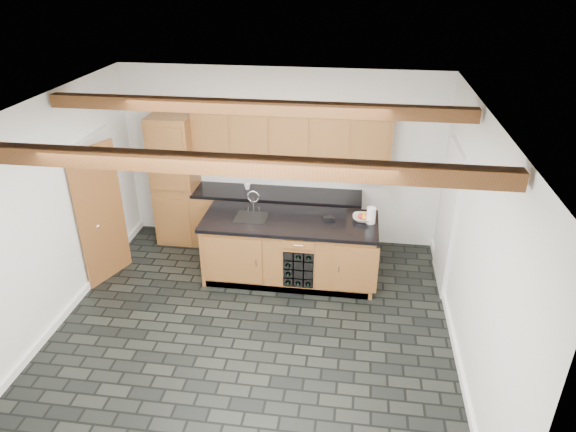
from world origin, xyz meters
name	(u,v)px	position (x,y,z in m)	size (l,w,h in m)	color
ground	(252,330)	(0.00, 0.00, 0.00)	(5.00, 5.00, 0.00)	black
room_shell	(250,203)	(-0.09, 0.53, 1.53)	(5.01, 5.00, 5.00)	white
back_cabinetry	(255,187)	(-0.38, 2.24, 0.98)	(3.65, 0.62, 2.20)	olive
island	(290,249)	(0.31, 1.28, 0.46)	(2.48, 0.96, 0.93)	olive
faucet	(252,214)	(-0.25, 1.33, 0.96)	(0.45, 0.40, 0.34)	black
kitchen_scale	(329,218)	(0.85, 1.38, 0.95)	(0.17, 0.12, 0.05)	black
fruit_bowl	(363,218)	(1.31, 1.42, 0.97)	(0.29, 0.29, 0.07)	beige
fruit_cluster	(363,216)	(1.31, 1.42, 1.00)	(0.16, 0.17, 0.07)	#B42318
paper_towel	(371,215)	(1.42, 1.36, 1.04)	(0.12, 0.12, 0.23)	white
mug	(247,187)	(-0.51, 2.26, 0.98)	(0.10, 0.10, 0.09)	white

